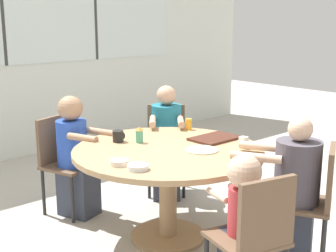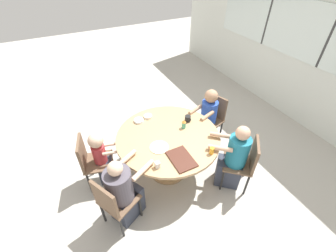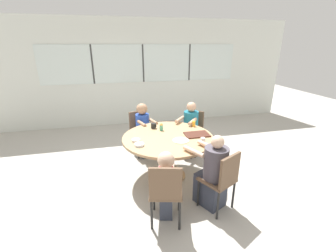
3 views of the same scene
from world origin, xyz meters
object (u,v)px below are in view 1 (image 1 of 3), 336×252
at_px(chair_for_woman_green_shirt, 166,140).
at_px(juice_glass, 189,124).
at_px(chair_for_man_teal_shirt, 316,194).
at_px(bowl_white_shallow, 138,167).
at_px(chair_for_toddler, 256,232).
at_px(person_toddler, 240,227).
at_px(milk_carton_small, 243,142).
at_px(coffee_mug, 118,136).
at_px(sippy_cup, 139,134).
at_px(bowl_cereal, 119,162).
at_px(person_man_teal_shirt, 290,198).
at_px(person_man_blue_shirt, 75,160).
at_px(chair_for_man_blue_shirt, 61,156).
at_px(person_woman_green_shirt, 166,147).

relative_size(chair_for_woman_green_shirt, juice_glass, 8.68).
bearing_deg(chair_for_man_teal_shirt, bowl_white_shallow, 116.38).
height_order(chair_for_toddler, bowl_white_shallow, chair_for_toddler).
bearing_deg(bowl_white_shallow, person_toddler, -69.68).
distance_m(milk_carton_small, bowl_white_shallow, 0.96).
bearing_deg(person_toddler, chair_for_toddler, -90.00).
height_order(coffee_mug, sippy_cup, sippy_cup).
bearing_deg(chair_for_woman_green_shirt, milk_carton_small, 118.19).
bearing_deg(milk_carton_small, coffee_mug, 127.74).
xyz_separation_m(chair_for_man_teal_shirt, person_toddler, (-0.75, 0.06, -0.03)).
height_order(bowl_white_shallow, bowl_cereal, bowl_cereal).
bearing_deg(milk_carton_small, juice_glass, 81.37).
relative_size(person_man_teal_shirt, sippy_cup, 7.95).
bearing_deg(person_man_blue_shirt, person_man_teal_shirt, 94.55).
distance_m(chair_for_man_blue_shirt, milk_carton_small, 1.66).
xyz_separation_m(chair_for_woman_green_shirt, chair_for_man_teal_shirt, (-0.22, -1.83, 0.00)).
distance_m(person_man_blue_shirt, milk_carton_small, 1.51).
xyz_separation_m(chair_for_man_teal_shirt, bowl_white_shallow, (-1.00, 0.74, 0.24)).
bearing_deg(bowl_white_shallow, juice_glass, 29.45).
bearing_deg(coffee_mug, juice_glass, -5.89).
bearing_deg(chair_for_man_teal_shirt, milk_carton_small, 67.90).
bearing_deg(bowl_cereal, juice_glass, 21.63).
xyz_separation_m(juice_glass, bowl_cereal, (-1.09, -0.43, -0.03)).
bearing_deg(person_woman_green_shirt, coffee_mug, 61.36).
bearing_deg(milk_carton_small, person_toddler, -141.45).
height_order(chair_for_toddler, milk_carton_small, chair_for_toddler).
distance_m(chair_for_man_teal_shirt, person_woman_green_shirt, 1.71).
distance_m(chair_for_man_blue_shirt, juice_glass, 1.18).
bearing_deg(person_woman_green_shirt, juice_glass, 121.96).
bearing_deg(bowl_cereal, chair_for_toddler, -76.07).
relative_size(person_woman_green_shirt, person_man_blue_shirt, 1.02).
bearing_deg(person_toddler, person_man_teal_shirt, 22.32).
bearing_deg(person_toddler, coffee_mug, 101.33).
xyz_separation_m(person_man_teal_shirt, bowl_cereal, (-0.96, 0.75, 0.29)).
distance_m(chair_for_man_blue_shirt, person_man_teal_shirt, 2.05).
xyz_separation_m(coffee_mug, milk_carton_small, (0.62, -0.80, -0.00)).
relative_size(sippy_cup, bowl_cereal, 1.04).
distance_m(person_man_teal_shirt, bowl_white_shallow, 1.13).
bearing_deg(chair_for_woman_green_shirt, person_woman_green_shirt, 90.00).
bearing_deg(person_toddler, bowl_white_shallow, 124.92).
relative_size(person_woman_green_shirt, person_toddler, 1.15).
height_order(chair_for_woman_green_shirt, person_man_teal_shirt, person_man_teal_shirt).
xyz_separation_m(chair_for_woman_green_shirt, coffee_mug, (-0.89, -0.42, 0.27)).
xyz_separation_m(sippy_cup, juice_glass, (0.62, 0.06, -0.02)).
bearing_deg(coffee_mug, sippy_cup, -50.34).
distance_m(chair_for_woman_green_shirt, sippy_cup, 1.00).
bearing_deg(bowl_cereal, chair_for_woman_green_shirt, 36.32).
bearing_deg(chair_for_man_blue_shirt, bowl_white_shallow, 65.42).
distance_m(person_man_teal_shirt, person_toddler, 0.68).
bearing_deg(juice_glass, chair_for_man_teal_shirt, -92.38).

